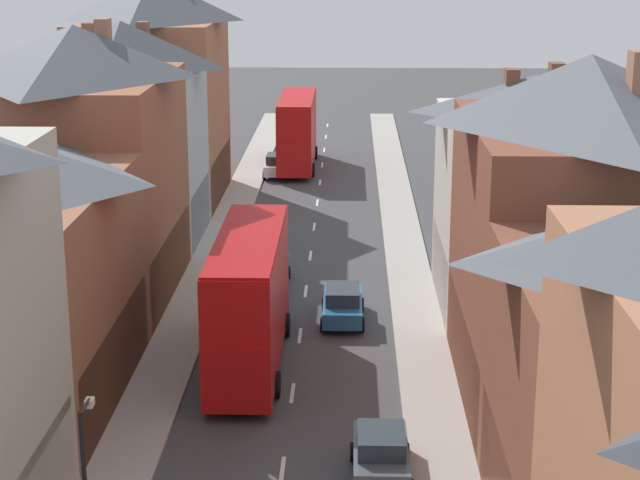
{
  "coord_description": "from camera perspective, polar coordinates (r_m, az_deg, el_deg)",
  "views": [
    {
      "loc": [
        2.07,
        -12.62,
        16.18
      ],
      "look_at": [
        0.6,
        39.09,
        1.69
      ],
      "focal_mm": 60.0,
      "sensor_mm": 36.0,
      "label": 1
    }
  ],
  "objects": [
    {
      "name": "pavement_left",
      "position": [
        53.6,
        -6.14,
        -1.94
      ],
      "size": [
        2.2,
        104.0,
        0.14
      ],
      "primitive_type": "cube",
      "color": "#A8A399",
      "rests_on": "ground"
    },
    {
      "name": "pavement_right",
      "position": [
        53.21,
        4.82,
        -2.03
      ],
      "size": [
        2.2,
        104.0,
        0.14
      ],
      "primitive_type": "cube",
      "color": "#A8A399",
      "rests_on": "ground"
    },
    {
      "name": "centre_line_dashes",
      "position": [
        51.28,
        -0.77,
        -2.74
      ],
      "size": [
        0.14,
        97.8,
        0.01
      ],
      "color": "silver",
      "rests_on": "ground"
    },
    {
      "name": "terrace_row_left",
      "position": [
        41.12,
        -15.76,
        0.68
      ],
      "size": [
        8.0,
        73.58,
        14.14
      ],
      "color": "#ADB2B7",
      "rests_on": "ground"
    },
    {
      "name": "double_decker_bus_lead",
      "position": [
        78.77,
        -1.22,
        5.88
      ],
      "size": [
        2.74,
        10.8,
        5.3
      ],
      "color": "red",
      "rests_on": "ground"
    },
    {
      "name": "double_decker_bus_mid_street",
      "position": [
        41.64,
        -3.8,
        -3.11
      ],
      "size": [
        2.74,
        10.8,
        5.3
      ],
      "color": "#B70F0F",
      "rests_on": "ground"
    },
    {
      "name": "car_near_blue",
      "position": [
        76.32,
        -2.29,
        4.02
      ],
      "size": [
        1.9,
        3.94,
        1.6
      ],
      "color": "silver",
      "rests_on": "ground"
    },
    {
      "name": "car_near_silver",
      "position": [
        33.78,
        3.27,
        -11.36
      ],
      "size": [
        1.9,
        3.84,
        1.7
      ],
      "color": "#4C515B",
      "rests_on": "ground"
    },
    {
      "name": "car_parked_left_a",
      "position": [
        47.06,
        1.22,
        -3.42
      ],
      "size": [
        1.9,
        4.25,
        1.6
      ],
      "color": "#236093",
      "rests_on": "ground"
    },
    {
      "name": "car_mid_black",
      "position": [
        51.62,
        -2.74,
        -1.65
      ],
      "size": [
        1.9,
        4.59,
        1.68
      ],
      "color": "#236093",
      "rests_on": "ground"
    }
  ]
}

